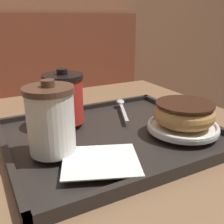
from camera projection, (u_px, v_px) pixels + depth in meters
booth_bench at (34, 146)px, 1.44m from camera, size 1.43×0.44×1.00m
cafe_table at (99, 208)px, 0.63m from camera, size 0.83×0.87×0.73m
serving_tray at (112, 136)px, 0.57m from camera, size 0.45×0.37×0.02m
napkin_paper at (101, 161)px, 0.44m from camera, size 0.16×0.15×0.00m
coffee_cup_front at (51, 120)px, 0.46m from camera, size 0.09×0.09×0.13m
coffee_cup_rear at (64, 98)px, 0.59m from camera, size 0.09×0.09×0.12m
plate_with_chocolate_donut at (183, 126)px, 0.57m from camera, size 0.15×0.15×0.01m
donut_chocolate_glazed at (184, 113)px, 0.56m from camera, size 0.13×0.13×0.05m
spoon at (121, 105)px, 0.71m from camera, size 0.08×0.15×0.01m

